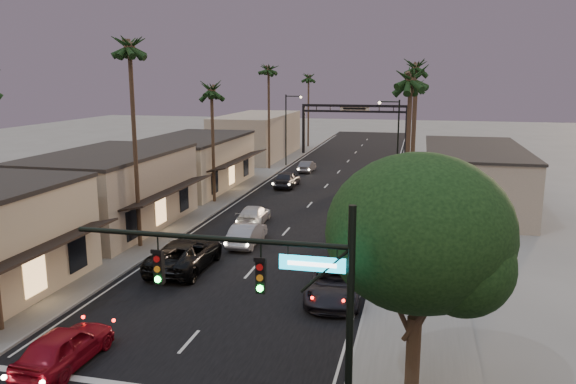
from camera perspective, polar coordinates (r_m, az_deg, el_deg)
The scene contains 30 objects.
ground at distance 52.82m, azimuth 2.84°, elevation -0.60°, with size 200.00×200.00×0.00m, color slate.
road at distance 57.64m, azimuth 3.74°, elevation 0.43°, with size 14.00×120.00×0.02m, color black.
sidewalk_left at distance 66.47m, azimuth -3.35°, elevation 1.99°, with size 5.00×92.00×0.12m, color slate.
sidewalk_right at distance 63.76m, azimuth 13.26°, elevation 1.28°, with size 5.00×92.00×0.12m, color slate.
storefront_mid at distance 43.83m, azimuth -17.60°, elevation -0.02°, with size 8.00×14.00×5.50m, color gray.
storefront_far at distance 57.95m, azimuth -9.53°, elevation 2.86°, with size 8.00×16.00×5.00m, color #C5B897.
storefront_dist at distance 79.41m, azimuth -3.12°, elevation 5.72°, with size 8.00×20.00×6.00m, color gray.
building_right at distance 51.73m, azimuth 18.30°, elevation 1.38°, with size 8.00×18.00×5.00m, color gray.
traffic_signal at distance 16.40m, azimuth -0.39°, elevation -10.30°, with size 8.51×0.22×7.80m.
corner_tree at distance 18.96m, azimuth 13.36°, elevation -4.69°, with size 6.20×6.20×8.80m.
arch at distance 81.50m, azimuth 6.75°, elevation 7.59°, with size 15.20×0.40×7.27m.
streetlight_right at distance 56.14m, azimuth 10.83°, elevation 5.44°, with size 2.13×0.30×9.00m.
streetlight_left at distance 70.90m, azimuth 0.01°, elevation 6.91°, with size 2.13×0.30×9.00m.
palm_lb at distance 37.40m, azimuth -15.85°, elevation 14.57°, with size 3.20×3.20×15.20m.
palm_lc at distance 50.08m, azimuth -7.79°, elevation 10.71°, with size 3.20×3.20×12.20m.
palm_ld at distance 68.18m, azimuth -1.99°, elevation 12.67°, with size 3.20×3.20×14.20m.
palm_ra at distance 34.78m, azimuth 12.40°, elevation 11.78°, with size 3.20×3.20×13.20m.
palm_rb at distance 54.79m, azimuth 12.86°, elevation 12.64°, with size 3.20×3.20×14.20m.
palm_rc at distance 74.78m, azimuth 12.98°, elevation 10.81°, with size 3.20×3.20×12.20m.
palm_far at distance 90.50m, azimuth 2.11°, elevation 11.81°, with size 3.20×3.20×13.20m.
oncoming_red at distance 24.48m, azimuth -21.76°, elevation -14.38°, with size 1.90×4.73×1.61m, color maroon.
oncoming_pickup at distance 33.92m, azimuth -10.41°, elevation -6.25°, with size 2.96×6.42×1.79m, color black.
oncoming_silver at distance 38.16m, azimuth -4.19°, elevation -4.25°, with size 1.63×4.68×1.54m, color gray.
oncoming_white at distance 43.59m, azimuth -3.50°, elevation -2.31°, with size 1.96×4.82×1.40m, color silver.
oncoming_dgrey at distance 57.79m, azimuth -0.11°, elevation 1.34°, with size 2.02×5.03×1.71m, color black.
oncoming_grey_far at distance 67.06m, azimuth 1.94°, elevation 2.61°, with size 1.40×4.02×1.33m, color #4E4F54.
curbside_near at distance 29.23m, azimuth 4.83°, elevation -9.22°, with size 2.70×5.85×1.63m, color black.
curbside_black at distance 34.34m, azimuth 6.78°, elevation -6.02°, with size 2.32×5.71×1.66m, color black.
curbside_grey at distance 41.85m, azimuth 8.64°, elevation -2.79°, with size 2.03×5.04×1.72m, color #47474C.
curbside_far at distance 63.20m, azimuth 10.01°, elevation 2.00°, with size 1.68×4.82×1.59m, color black.
Camera 1 is at (9.29, -10.78, 11.22)m, focal length 35.00 mm.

